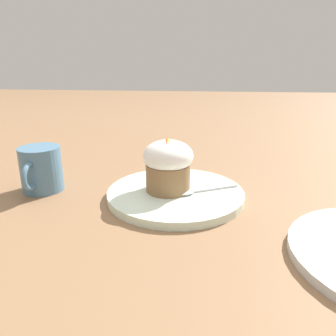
# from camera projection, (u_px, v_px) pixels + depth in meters

# --- Properties ---
(ground_plane) EXTENTS (4.00, 4.00, 0.00)m
(ground_plane) POSITION_uv_depth(u_px,v_px,m) (175.00, 198.00, 0.60)
(ground_plane) COLOR #846042
(dessert_plate) EXTENTS (0.25, 0.25, 0.01)m
(dessert_plate) POSITION_uv_depth(u_px,v_px,m) (175.00, 194.00, 0.60)
(dessert_plate) COLOR silver
(dessert_plate) RESTS_ON ground_plane
(carrot_cake) EXTENTS (0.09, 0.09, 0.10)m
(carrot_cake) POSITION_uv_depth(u_px,v_px,m) (168.00, 165.00, 0.58)
(carrot_cake) COLOR olive
(carrot_cake) RESTS_ON dessert_plate
(spoon) EXTENTS (0.07, 0.12, 0.01)m
(spoon) POSITION_uv_depth(u_px,v_px,m) (193.00, 191.00, 0.59)
(spoon) COLOR silver
(spoon) RESTS_ON dessert_plate
(coffee_cup) EXTENTS (0.11, 0.08, 0.09)m
(coffee_cup) POSITION_uv_depth(u_px,v_px,m) (41.00, 169.00, 0.62)
(coffee_cup) COLOR teal
(coffee_cup) RESTS_ON ground_plane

